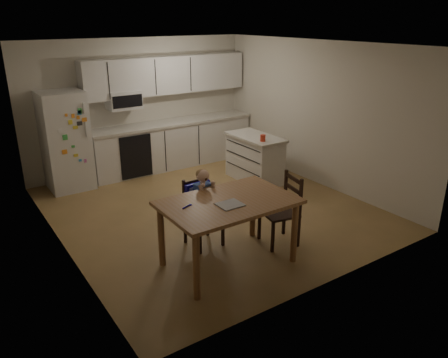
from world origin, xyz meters
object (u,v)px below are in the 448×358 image
at_px(red_cup, 263,138).
at_px(dining_table, 228,209).
at_px(kitchen_island, 255,158).
at_px(chair_side, 286,205).
at_px(refrigerator, 66,141).
at_px(chair_booster, 201,199).

relative_size(red_cup, dining_table, 0.07).
xyz_separation_m(kitchen_island, chair_side, (-1.11, -2.10, 0.11)).
height_order(refrigerator, red_cup, refrigerator).
bearing_deg(refrigerator, chair_booster, -73.98).
height_order(refrigerator, dining_table, refrigerator).
distance_m(refrigerator, red_cup, 3.39).
relative_size(refrigerator, dining_table, 1.09).
distance_m(chair_booster, chair_side, 1.12).
distance_m(kitchen_island, chair_side, 2.38).
xyz_separation_m(kitchen_island, dining_table, (-2.05, -2.13, 0.30)).
distance_m(refrigerator, dining_table, 3.76).
xyz_separation_m(refrigerator, dining_table, (0.88, -3.66, -0.13)).
height_order(kitchen_island, chair_booster, chair_booster).
bearing_deg(red_cup, chair_side, -119.85).
bearing_deg(chair_booster, red_cup, 28.83).
bearing_deg(refrigerator, dining_table, -76.54).
height_order(red_cup, chair_booster, chair_booster).
xyz_separation_m(kitchen_island, chair_booster, (-2.06, -1.51, 0.21)).
bearing_deg(dining_table, chair_booster, 90.14).
height_order(refrigerator, chair_booster, refrigerator).
height_order(kitchen_island, chair_side, chair_side).
relative_size(kitchen_island, chair_booster, 1.08).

